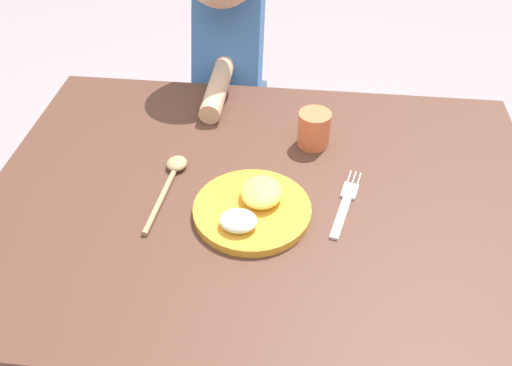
{
  "coord_description": "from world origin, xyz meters",
  "views": [
    {
      "loc": [
        0.07,
        -0.8,
        1.42
      ],
      "look_at": [
        -0.02,
        0.01,
        0.71
      ],
      "focal_mm": 38.53,
      "sensor_mm": 36.0,
      "label": 1
    }
  ],
  "objects_px": {
    "fork": "(345,205)",
    "person": "(230,90)",
    "plate": "(253,207)",
    "spoon": "(171,176)",
    "drinking_cup": "(314,129)"
  },
  "relations": [
    {
      "from": "fork",
      "to": "person",
      "type": "bearing_deg",
      "value": 42.27
    },
    {
      "from": "plate",
      "to": "spoon",
      "type": "xyz_separation_m",
      "value": [
        -0.18,
        0.08,
        -0.01
      ]
    },
    {
      "from": "spoon",
      "to": "drinking_cup",
      "type": "bearing_deg",
      "value": -56.7
    },
    {
      "from": "drinking_cup",
      "to": "spoon",
      "type": "bearing_deg",
      "value": -151.23
    },
    {
      "from": "plate",
      "to": "spoon",
      "type": "bearing_deg",
      "value": 155.72
    },
    {
      "from": "spoon",
      "to": "drinking_cup",
      "type": "height_order",
      "value": "drinking_cup"
    },
    {
      "from": "fork",
      "to": "spoon",
      "type": "bearing_deg",
      "value": 96.64
    },
    {
      "from": "drinking_cup",
      "to": "plate",
      "type": "bearing_deg",
      "value": -114.19
    },
    {
      "from": "spoon",
      "to": "person",
      "type": "relative_size",
      "value": 0.21
    },
    {
      "from": "drinking_cup",
      "to": "person",
      "type": "distance_m",
      "value": 0.45
    },
    {
      "from": "plate",
      "to": "fork",
      "type": "xyz_separation_m",
      "value": [
        0.17,
        0.04,
        -0.01
      ]
    },
    {
      "from": "plate",
      "to": "drinking_cup",
      "type": "bearing_deg",
      "value": 65.81
    },
    {
      "from": "spoon",
      "to": "drinking_cup",
      "type": "distance_m",
      "value": 0.33
    },
    {
      "from": "plate",
      "to": "spoon",
      "type": "height_order",
      "value": "plate"
    },
    {
      "from": "spoon",
      "to": "drinking_cup",
      "type": "relative_size",
      "value": 2.9
    }
  ]
}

